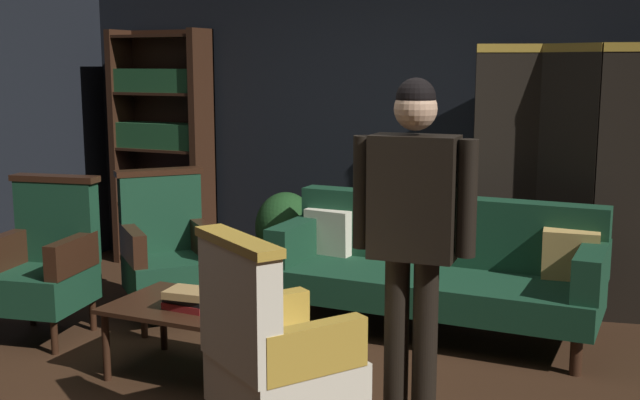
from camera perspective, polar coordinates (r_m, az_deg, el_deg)
ground_plane at (r=4.38m, az=-4.52°, el=-14.02°), size 10.00×10.00×0.00m
back_wall at (r=6.26m, az=6.36°, el=6.41°), size 7.20×0.10×2.80m
folding_screen at (r=5.78m, az=17.25°, el=1.61°), size 1.31×0.23×1.90m
bookshelf at (r=7.05m, az=-11.24°, el=3.98°), size 0.90×0.32×2.05m
velvet_couch at (r=5.30m, az=8.40°, el=-4.65°), size 2.12×0.78×0.88m
coffee_table at (r=4.57m, az=-8.64°, el=-8.05°), size 1.00×0.64×0.42m
armchair_gilt_accent at (r=3.61m, az=-3.43°, el=-10.92°), size 0.80×0.80×1.04m
armchair_wing_left at (r=5.45m, az=-19.16°, el=-4.29°), size 0.68×0.67×1.04m
armchair_wing_right at (r=5.56m, az=-10.95°, el=-3.63°), size 0.82×0.82×1.04m
standing_figure at (r=3.73m, az=6.70°, el=-1.71°), size 0.59×0.25×1.70m
potted_plant at (r=6.24m, az=-2.48°, el=-2.43°), size 0.48×0.48×0.77m
book_red_leather at (r=4.50m, az=-9.43°, el=-7.49°), size 0.26×0.17×0.04m
book_black_cloth at (r=4.49m, az=-9.44°, el=-7.06°), size 0.27×0.16×0.03m
book_tan_leather at (r=4.47m, az=-9.45°, el=-6.61°), size 0.25×0.21×0.04m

